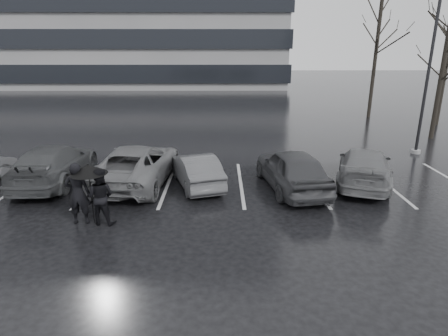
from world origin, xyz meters
name	(u,v)px	position (x,y,z in m)	size (l,w,h in m)	color
ground	(226,210)	(0.00, 0.00, 0.00)	(160.00, 160.00, 0.00)	black
car_main	(292,169)	(2.44, 1.92, 0.76)	(1.79, 4.46, 1.52)	black
car_west_a	(196,170)	(-1.10, 2.33, 0.61)	(1.30, 3.73, 1.23)	#2E2E30
car_west_b	(137,164)	(-3.38, 2.64, 0.74)	(2.46, 5.32, 1.48)	#49494B
car_west_c	(55,164)	(-6.58, 2.74, 0.73)	(2.04, 5.01, 1.45)	black
car_east	(364,166)	(5.30, 2.48, 0.68)	(1.89, 4.66, 1.35)	#49494B
pedestrian_left	(78,194)	(-4.33, -0.91, 0.94)	(0.69, 0.45, 1.88)	black
pedestrian_right	(100,196)	(-3.68, -0.92, 0.85)	(0.83, 0.64, 1.70)	black
umbrella	(88,169)	(-3.97, -0.82, 1.66)	(1.07, 1.07, 1.82)	black
lamp_post	(428,76)	(9.50, 6.76, 3.75)	(0.45, 0.45, 8.20)	gray
stall_stripes	(204,183)	(-0.80, 2.50, 0.00)	(19.72, 5.00, 0.00)	#B8B8BB
tree_east	(443,67)	(12.00, 10.00, 4.00)	(0.26, 0.26, 8.00)	black
tree_ne	(445,72)	(14.50, 14.00, 3.50)	(0.26, 0.26, 7.00)	black
tree_north	(375,59)	(11.00, 17.00, 4.25)	(0.26, 0.26, 8.50)	black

